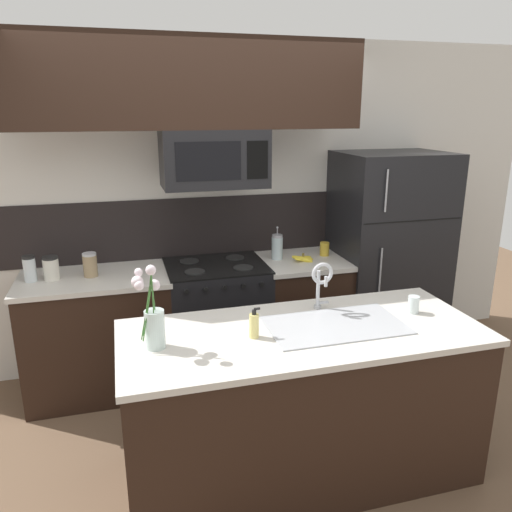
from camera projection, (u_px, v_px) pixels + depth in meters
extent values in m
plane|color=brown|center=(246.00, 440.00, 3.24)|extent=(10.00, 10.00, 0.00)
cube|color=silver|center=(241.00, 205.00, 4.13)|extent=(5.20, 0.10, 2.60)
cube|color=black|center=(207.00, 226.00, 4.04)|extent=(3.47, 0.01, 0.48)
cube|color=black|center=(99.00, 336.00, 3.71)|extent=(1.03, 0.62, 0.88)
cube|color=beige|center=(94.00, 279.00, 3.59)|extent=(1.06, 0.65, 0.03)
cube|color=black|center=(301.00, 314.00, 4.13)|extent=(0.65, 0.62, 0.88)
cube|color=beige|center=(302.00, 261.00, 4.00)|extent=(0.68, 0.65, 0.03)
cube|color=black|center=(217.00, 321.00, 3.94)|extent=(0.76, 0.62, 0.91)
cube|color=black|center=(216.00, 265.00, 3.81)|extent=(0.76, 0.62, 0.01)
cylinder|color=black|center=(195.00, 272.00, 3.63)|extent=(0.15, 0.15, 0.01)
cylinder|color=black|center=(243.00, 268.00, 3.73)|extent=(0.15, 0.15, 0.01)
cylinder|color=black|center=(189.00, 261.00, 3.89)|extent=(0.15, 0.15, 0.01)
cylinder|color=black|center=(235.00, 257.00, 3.98)|extent=(0.15, 0.15, 0.01)
cylinder|color=black|center=(186.00, 291.00, 3.46)|extent=(0.03, 0.02, 0.03)
cylinder|color=black|center=(206.00, 289.00, 3.49)|extent=(0.03, 0.02, 0.03)
cylinder|color=black|center=(225.00, 288.00, 3.53)|extent=(0.03, 0.02, 0.03)
cylinder|color=black|center=(244.00, 286.00, 3.56)|extent=(0.03, 0.02, 0.03)
cylinder|color=black|center=(262.00, 284.00, 3.60)|extent=(0.03, 0.02, 0.03)
cube|color=black|center=(214.00, 158.00, 3.56)|extent=(0.74, 0.40, 0.41)
cube|color=black|center=(209.00, 161.00, 3.35)|extent=(0.45, 0.00, 0.26)
cube|color=black|center=(258.00, 160.00, 3.44)|extent=(0.15, 0.00, 0.26)
cube|color=black|center=(185.00, 83.00, 3.34)|extent=(2.44, 0.34, 0.60)
cube|color=black|center=(386.00, 256.00, 4.22)|extent=(0.87, 0.72, 1.74)
cube|color=black|center=(414.00, 221.00, 3.78)|extent=(0.83, 0.00, 0.01)
cylinder|color=#99999E|center=(387.00, 191.00, 3.63)|extent=(0.01, 0.01, 0.31)
cylinder|color=#99999E|center=(379.00, 289.00, 3.84)|extent=(0.01, 0.01, 0.66)
cylinder|color=silver|center=(30.00, 270.00, 3.46)|extent=(0.08, 0.08, 0.17)
cylinder|color=black|center=(28.00, 257.00, 3.43)|extent=(0.08, 0.08, 0.02)
cylinder|color=silver|center=(51.00, 269.00, 3.50)|extent=(0.11, 0.11, 0.15)
cylinder|color=black|center=(50.00, 258.00, 3.47)|extent=(0.11, 0.11, 0.02)
cylinder|color=#997F5B|center=(90.00, 266.00, 3.56)|extent=(0.10, 0.10, 0.16)
cylinder|color=#B2B2B7|center=(89.00, 254.00, 3.54)|extent=(0.10, 0.10, 0.02)
ellipsoid|color=yellow|center=(302.00, 259.00, 3.92)|extent=(0.17, 0.11, 0.07)
ellipsoid|color=yellow|center=(302.00, 258.00, 3.93)|extent=(0.18, 0.07, 0.06)
ellipsoid|color=yellow|center=(304.00, 259.00, 3.92)|extent=(0.18, 0.06, 0.06)
ellipsoid|color=yellow|center=(304.00, 258.00, 3.94)|extent=(0.17, 0.10, 0.05)
cylinder|color=brown|center=(303.00, 255.00, 3.92)|extent=(0.02, 0.02, 0.03)
cylinder|color=silver|center=(277.00, 248.00, 3.97)|extent=(0.09, 0.09, 0.18)
cylinder|color=#A3A3AA|center=(277.00, 236.00, 3.94)|extent=(0.08, 0.08, 0.02)
cylinder|color=#A3A3AA|center=(277.00, 232.00, 3.93)|extent=(0.01, 0.01, 0.05)
sphere|color=#A3A3AA|center=(277.00, 228.00, 3.92)|extent=(0.02, 0.02, 0.02)
cylinder|color=gold|center=(324.00, 249.00, 4.08)|extent=(0.08, 0.08, 0.11)
cube|color=black|center=(301.00, 405.00, 2.85)|extent=(1.96, 0.80, 0.88)
cube|color=beige|center=(303.00, 333.00, 2.72)|extent=(1.99, 0.83, 0.03)
cube|color=#ADAFB5|center=(335.00, 325.00, 2.77)|extent=(0.76, 0.44, 0.01)
cube|color=#ADAFB5|center=(305.00, 342.00, 2.74)|extent=(0.30, 0.33, 0.15)
cube|color=#ADAFB5|center=(363.00, 334.00, 2.83)|extent=(0.30, 0.33, 0.15)
cylinder|color=#B7BABF|center=(317.00, 307.00, 3.00)|extent=(0.04, 0.04, 0.02)
cylinder|color=#B7BABF|center=(318.00, 288.00, 2.97)|extent=(0.02, 0.02, 0.22)
torus|color=#B7BABF|center=(322.00, 274.00, 2.89)|extent=(0.13, 0.02, 0.13)
cylinder|color=#B7BABF|center=(326.00, 281.00, 2.84)|extent=(0.02, 0.02, 0.06)
cube|color=#B7BABF|center=(323.00, 302.00, 3.01)|extent=(0.07, 0.01, 0.01)
cylinder|color=#DBCC75|center=(254.00, 326.00, 2.61)|extent=(0.05, 0.05, 0.13)
cylinder|color=black|center=(254.00, 312.00, 2.59)|extent=(0.02, 0.02, 0.02)
cube|color=black|center=(257.00, 309.00, 2.59)|extent=(0.03, 0.01, 0.01)
cylinder|color=silver|center=(413.00, 305.00, 2.93)|extent=(0.07, 0.07, 0.10)
cylinder|color=silver|center=(155.00, 329.00, 2.49)|extent=(0.10, 0.10, 0.20)
cylinder|color=silver|center=(156.00, 341.00, 2.50)|extent=(0.09, 0.09, 0.06)
cylinder|color=#386B2D|center=(155.00, 311.00, 2.47)|extent=(0.02, 0.02, 0.27)
sphere|color=silver|center=(155.00, 285.00, 2.44)|extent=(0.06, 0.06, 0.06)
cylinder|color=#386B2D|center=(147.00, 312.00, 2.43)|extent=(0.07, 0.05, 0.29)
sphere|color=silver|center=(139.00, 285.00, 2.35)|extent=(0.05, 0.05, 0.05)
cylinder|color=#386B2D|center=(147.00, 305.00, 2.45)|extent=(0.07, 0.03, 0.33)
sphere|color=silver|center=(139.00, 272.00, 2.41)|extent=(0.04, 0.04, 0.04)
cylinder|color=#386B2D|center=(153.00, 304.00, 2.42)|extent=(0.01, 0.05, 0.36)
sphere|color=silver|center=(151.00, 270.00, 2.35)|extent=(0.05, 0.05, 0.05)
cylinder|color=#386B2D|center=(147.00, 310.00, 2.43)|extent=(0.08, 0.03, 0.30)
sphere|color=silver|center=(137.00, 282.00, 2.37)|extent=(0.06, 0.06, 0.06)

